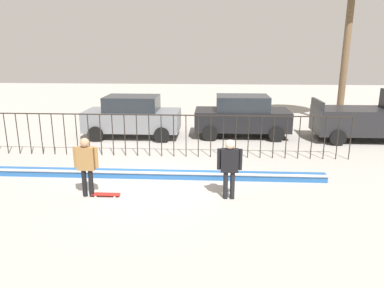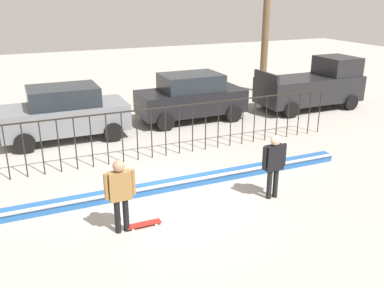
{
  "view_description": "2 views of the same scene",
  "coord_description": "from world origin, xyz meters",
  "px_view_note": "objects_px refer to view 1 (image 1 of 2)",
  "views": [
    {
      "loc": [
        1.93,
        -10.3,
        4.09
      ],
      "look_at": [
        1.25,
        1.39,
        0.91
      ],
      "focal_mm": 33.92,
      "sensor_mm": 36.0,
      "label": 1
    },
    {
      "loc": [
        -3.35,
        -9.06,
        4.98
      ],
      "look_at": [
        1.3,
        1.63,
        0.76
      ],
      "focal_mm": 39.46,
      "sensor_mm": 36.0,
      "label": 2
    }
  ],
  "objects_px": {
    "skateboarder": "(86,162)",
    "pickup_truck": "(375,118)",
    "skateboard": "(106,194)",
    "camera_operator": "(230,164)",
    "parked_car_gray": "(133,116)",
    "parked_car_black": "(242,116)"
  },
  "relations": [
    {
      "from": "skateboarder",
      "to": "pickup_truck",
      "type": "bearing_deg",
      "value": 5.77
    },
    {
      "from": "skateboard",
      "to": "camera_operator",
      "type": "bearing_deg",
      "value": 21.18
    },
    {
      "from": "skateboard",
      "to": "pickup_truck",
      "type": "bearing_deg",
      "value": 54.41
    },
    {
      "from": "camera_operator",
      "to": "pickup_truck",
      "type": "xyz_separation_m",
      "value": [
        6.65,
        6.79,
        0.03
      ]
    },
    {
      "from": "skateboard",
      "to": "parked_car_gray",
      "type": "relative_size",
      "value": 0.19
    },
    {
      "from": "camera_operator",
      "to": "pickup_truck",
      "type": "height_order",
      "value": "pickup_truck"
    },
    {
      "from": "skateboard",
      "to": "camera_operator",
      "type": "relative_size",
      "value": 0.48
    },
    {
      "from": "parked_car_gray",
      "to": "pickup_truck",
      "type": "relative_size",
      "value": 0.91
    },
    {
      "from": "parked_car_gray",
      "to": "parked_car_black",
      "type": "bearing_deg",
      "value": 1.44
    },
    {
      "from": "parked_car_gray",
      "to": "parked_car_black",
      "type": "distance_m",
      "value": 5.04
    },
    {
      "from": "skateboard",
      "to": "pickup_truck",
      "type": "relative_size",
      "value": 0.17
    },
    {
      "from": "parked_car_black",
      "to": "pickup_truck",
      "type": "bearing_deg",
      "value": -6.41
    },
    {
      "from": "parked_car_gray",
      "to": "pickup_truck",
      "type": "bearing_deg",
      "value": -3.48
    },
    {
      "from": "parked_car_gray",
      "to": "pickup_truck",
      "type": "distance_m",
      "value": 10.8
    },
    {
      "from": "skateboarder",
      "to": "pickup_truck",
      "type": "relative_size",
      "value": 0.36
    },
    {
      "from": "skateboard",
      "to": "parked_car_black",
      "type": "height_order",
      "value": "parked_car_black"
    },
    {
      "from": "camera_operator",
      "to": "parked_car_black",
      "type": "bearing_deg",
      "value": -48.25
    },
    {
      "from": "pickup_truck",
      "to": "skateboarder",
      "type": "bearing_deg",
      "value": -146.31
    },
    {
      "from": "skateboarder",
      "to": "skateboard",
      "type": "relative_size",
      "value": 2.11
    },
    {
      "from": "parked_car_black",
      "to": "pickup_truck",
      "type": "xyz_separation_m",
      "value": [
        5.78,
        -0.46,
        0.06
      ]
    },
    {
      "from": "skateboard",
      "to": "parked_car_black",
      "type": "xyz_separation_m",
      "value": [
        4.31,
        7.3,
        0.91
      ]
    },
    {
      "from": "skateboarder",
      "to": "parked_car_black",
      "type": "height_order",
      "value": "parked_car_black"
    }
  ]
}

